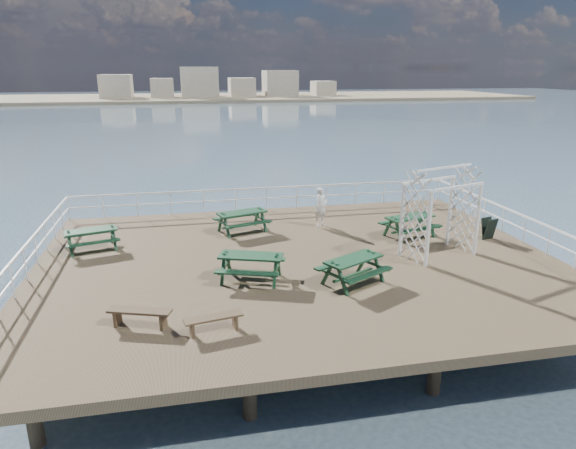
{
  "coord_description": "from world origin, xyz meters",
  "views": [
    {
      "loc": [
        -3.79,
        -16.45,
        6.46
      ],
      "look_at": [
        -0.23,
        0.72,
        1.1
      ],
      "focal_mm": 32.0,
      "sensor_mm": 36.0,
      "label": 1
    }
  ],
  "objects_px": {
    "flat_bench_far": "(140,314)",
    "trellis_arbor": "(440,217)",
    "picnic_table_e": "(353,265)",
    "person": "(321,207)",
    "picnic_table_b": "(242,217)",
    "flat_bench_near": "(214,320)",
    "picnic_table_c": "(410,222)",
    "picnic_table_a": "(91,235)",
    "picnic_table_d": "(251,262)"
  },
  "relations": [
    {
      "from": "picnic_table_d",
      "to": "picnic_table_b",
      "type": "bearing_deg",
      "value": 106.14
    },
    {
      "from": "person",
      "to": "trellis_arbor",
      "type": "bearing_deg",
      "value": -79.49
    },
    {
      "from": "picnic_table_c",
      "to": "person",
      "type": "relative_size",
      "value": 1.4
    },
    {
      "from": "picnic_table_c",
      "to": "person",
      "type": "distance_m",
      "value": 3.74
    },
    {
      "from": "flat_bench_near",
      "to": "trellis_arbor",
      "type": "relative_size",
      "value": 0.48
    },
    {
      "from": "picnic_table_c",
      "to": "picnic_table_a",
      "type": "bearing_deg",
      "value": 159.77
    },
    {
      "from": "picnic_table_a",
      "to": "flat_bench_far",
      "type": "distance_m",
      "value": 6.82
    },
    {
      "from": "picnic_table_c",
      "to": "trellis_arbor",
      "type": "relative_size",
      "value": 0.72
    },
    {
      "from": "flat_bench_near",
      "to": "flat_bench_far",
      "type": "height_order",
      "value": "flat_bench_far"
    },
    {
      "from": "picnic_table_c",
      "to": "picnic_table_d",
      "type": "height_order",
      "value": "picnic_table_d"
    },
    {
      "from": "picnic_table_e",
      "to": "flat_bench_near",
      "type": "distance_m",
      "value": 5.02
    },
    {
      "from": "picnic_table_d",
      "to": "picnic_table_a",
      "type": "bearing_deg",
      "value": 163.1
    },
    {
      "from": "picnic_table_b",
      "to": "flat_bench_near",
      "type": "distance_m",
      "value": 8.41
    },
    {
      "from": "picnic_table_e",
      "to": "flat_bench_near",
      "type": "height_order",
      "value": "picnic_table_e"
    },
    {
      "from": "picnic_table_b",
      "to": "flat_bench_near",
      "type": "relative_size",
      "value": 1.53
    },
    {
      "from": "picnic_table_b",
      "to": "picnic_table_c",
      "type": "distance_m",
      "value": 6.76
    },
    {
      "from": "picnic_table_b",
      "to": "person",
      "type": "relative_size",
      "value": 1.42
    },
    {
      "from": "picnic_table_e",
      "to": "person",
      "type": "xyz_separation_m",
      "value": [
        0.6,
        6.04,
        0.23
      ]
    },
    {
      "from": "picnic_table_c",
      "to": "picnic_table_e",
      "type": "bearing_deg",
      "value": -148.84
    },
    {
      "from": "picnic_table_e",
      "to": "flat_bench_far",
      "type": "distance_m",
      "value": 6.53
    },
    {
      "from": "picnic_table_b",
      "to": "flat_bench_near",
      "type": "bearing_deg",
      "value": -119.55
    },
    {
      "from": "picnic_table_a",
      "to": "flat_bench_near",
      "type": "distance_m",
      "value": 8.19
    },
    {
      "from": "picnic_table_b",
      "to": "trellis_arbor",
      "type": "height_order",
      "value": "trellis_arbor"
    },
    {
      "from": "picnic_table_a",
      "to": "picnic_table_c",
      "type": "distance_m",
      "value": 12.2
    },
    {
      "from": "person",
      "to": "picnic_table_c",
      "type": "bearing_deg",
      "value": -59.95
    },
    {
      "from": "flat_bench_far",
      "to": "person",
      "type": "height_order",
      "value": "person"
    },
    {
      "from": "picnic_table_d",
      "to": "person",
      "type": "bearing_deg",
      "value": 74.31
    },
    {
      "from": "picnic_table_c",
      "to": "picnic_table_e",
      "type": "distance_m",
      "value": 5.44
    },
    {
      "from": "picnic_table_b",
      "to": "flat_bench_far",
      "type": "relative_size",
      "value": 1.39
    },
    {
      "from": "picnic_table_b",
      "to": "picnic_table_e",
      "type": "relative_size",
      "value": 0.97
    },
    {
      "from": "picnic_table_e",
      "to": "trellis_arbor",
      "type": "bearing_deg",
      "value": -2.31
    },
    {
      "from": "picnic_table_b",
      "to": "picnic_table_d",
      "type": "height_order",
      "value": "picnic_table_d"
    },
    {
      "from": "picnic_table_a",
      "to": "picnic_table_d",
      "type": "distance_m",
      "value": 6.71
    },
    {
      "from": "flat_bench_near",
      "to": "person",
      "type": "bearing_deg",
      "value": 47.55
    },
    {
      "from": "person",
      "to": "picnic_table_e",
      "type": "bearing_deg",
      "value": -121.99
    },
    {
      "from": "picnic_table_e",
      "to": "trellis_arbor",
      "type": "height_order",
      "value": "trellis_arbor"
    },
    {
      "from": "picnic_table_b",
      "to": "trellis_arbor",
      "type": "xyz_separation_m",
      "value": [
        6.54,
        -4.18,
        0.82
      ]
    },
    {
      "from": "flat_bench_far",
      "to": "trellis_arbor",
      "type": "bearing_deg",
      "value": 37.64
    },
    {
      "from": "picnic_table_e",
      "to": "picnic_table_a",
      "type": "bearing_deg",
      "value": 122.29
    },
    {
      "from": "flat_bench_far",
      "to": "picnic_table_e",
      "type": "bearing_deg",
      "value": 33.21
    },
    {
      "from": "picnic_table_b",
      "to": "picnic_table_e",
      "type": "height_order",
      "value": "picnic_table_b"
    },
    {
      "from": "flat_bench_far",
      "to": "trellis_arbor",
      "type": "height_order",
      "value": "trellis_arbor"
    },
    {
      "from": "picnic_table_a",
      "to": "picnic_table_c",
      "type": "bearing_deg",
      "value": -19.54
    },
    {
      "from": "flat_bench_far",
      "to": "trellis_arbor",
      "type": "relative_size",
      "value": 0.53
    },
    {
      "from": "picnic_table_a",
      "to": "trellis_arbor",
      "type": "xyz_separation_m",
      "value": [
        12.25,
        -3.1,
        0.86
      ]
    },
    {
      "from": "flat_bench_near",
      "to": "picnic_table_c",
      "type": "bearing_deg",
      "value": 26.31
    },
    {
      "from": "picnic_table_b",
      "to": "picnic_table_e",
      "type": "bearing_deg",
      "value": -82.95
    },
    {
      "from": "flat_bench_near",
      "to": "person",
      "type": "xyz_separation_m",
      "value": [
        5.07,
        8.3,
        0.51
      ]
    },
    {
      "from": "picnic_table_a",
      "to": "trellis_arbor",
      "type": "relative_size",
      "value": 0.66
    },
    {
      "from": "picnic_table_d",
      "to": "flat_bench_near",
      "type": "height_order",
      "value": "picnic_table_d"
    }
  ]
}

